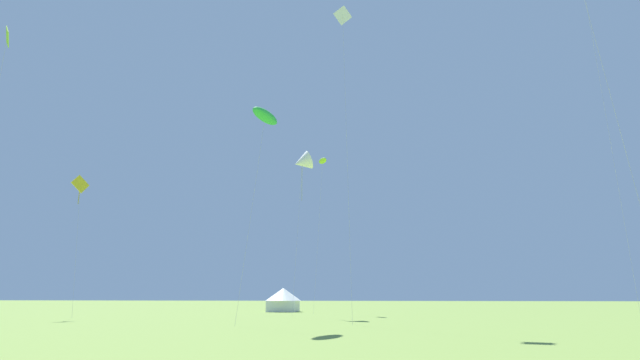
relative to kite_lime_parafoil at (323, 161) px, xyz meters
name	(u,v)px	position (x,y,z in m)	size (l,w,h in m)	color
kite_lime_parafoil	(323,161)	(0.00, 0.00, 0.00)	(1.89, 2.95, 20.38)	#99DB2D
kite_white_delta	(302,162)	(-1.07, -9.84, -2.81)	(3.06, 2.87, 18.42)	white
kite_yellow_diamond	(80,186)	(-24.30, -15.74, -6.21)	(1.94, 2.04, 14.95)	yellow
kite_green_parafoil	(265,116)	(-1.16, -26.52, -3.57)	(2.75, 3.90, 16.88)	green
kite_lime_diamond	(6,46)	(-18.16, -34.58, -0.39)	(1.18, 1.26, 21.04)	#99DB2D
kite_white_diamond	(343,24)	(4.93, -22.75, 6.51)	(1.71, 2.11, 28.25)	white
festival_tent_left	(283,299)	(-6.19, 4.92, -18.12)	(4.92, 4.92, 3.20)	white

